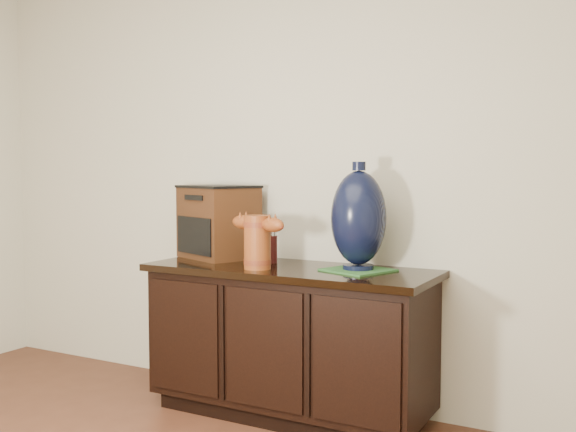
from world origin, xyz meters
The scene contains 6 objects.
sideboard centered at (0.00, 2.23, 0.39)m, with size 1.46×0.56×0.75m.
terracotta_vessel centered at (-0.11, 2.10, 0.90)m, with size 0.37×0.18×0.26m.
tv_radio centered at (-0.51, 2.35, 0.95)m, with size 0.49×0.44×0.40m.
green_mat centered at (0.35, 2.28, 0.76)m, with size 0.28×0.28×0.01m, color #2D622C.
lamp_base centered at (0.35, 2.28, 1.01)m, with size 0.34×0.34×0.51m.
spray_can centered at (-0.15, 2.32, 0.84)m, with size 0.06×0.06×0.17m.
Camera 1 is at (1.59, -0.69, 1.24)m, focal length 42.00 mm.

